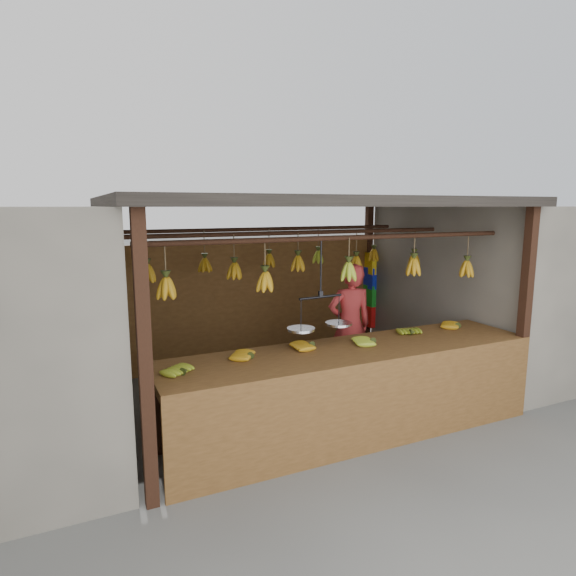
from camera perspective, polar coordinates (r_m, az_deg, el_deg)
name	(u,v)px	position (r m, az deg, el deg)	size (l,w,h in m)	color
ground	(298,396)	(6.07, 1.22, -12.62)	(80.00, 80.00, 0.00)	#5B5B57
stall	(287,234)	(5.92, -0.12, 6.45)	(4.30, 3.30, 2.40)	black
neighbor_right	(514,284)	(7.98, 25.17, 0.44)	(3.00, 3.00, 2.30)	slate
counter	(359,370)	(4.84, 8.45, -9.56)	(3.95, 0.90, 0.96)	brown
hanging_bananas	(299,266)	(5.66, 1.32, 2.64)	(3.64, 2.22, 0.39)	#B07A12
balance_scale	(320,322)	(4.75, 3.85, -3.99)	(0.71, 0.30, 0.88)	black
vendor	(350,325)	(6.21, 7.33, -4.42)	(0.58, 0.38, 1.60)	#BF3333
bag_bundles	(370,288)	(7.88, 9.64, -0.05)	(0.08, 0.26, 1.20)	yellow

